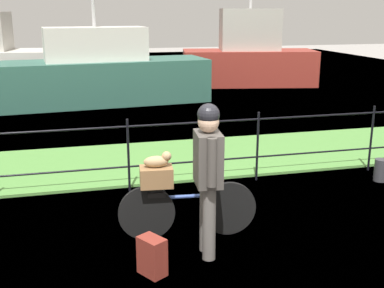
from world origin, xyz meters
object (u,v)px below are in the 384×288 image
moored_boat_near (249,58)px  moored_boat_far (97,75)px  backpack_on_paving (152,256)px  bicycle_main (187,209)px  wooden_crate (156,177)px  mooring_bollard (381,170)px  terrier_dog (158,160)px  cyclist_person (208,168)px

moored_boat_near → moored_boat_far: bearing=-156.7°
backpack_on_paving → moored_boat_far: 9.58m
bicycle_main → moored_boat_near: size_ratio=0.33×
wooden_crate → backpack_on_paving: wooden_crate is taller
mooring_bollard → moored_boat_near: (1.55, 10.04, 0.79)m
wooden_crate → terrier_dog: terrier_dog is taller
bicycle_main → moored_boat_far: (-0.52, 8.83, 0.47)m
mooring_bollard → moored_boat_near: size_ratio=0.07×
moored_boat_far → moored_boat_near: bearing=23.3°
moored_boat_near → moored_boat_far: moored_boat_near is taller
moored_boat_near → moored_boat_far: (-5.47, -2.35, -0.15)m
wooden_crate → moored_boat_far: (-0.18, 8.80, 0.05)m
cyclist_person → wooden_crate: bearing=132.9°
backpack_on_paving → wooden_crate: bearing=134.4°
cyclist_person → moored_boat_near: moored_boat_near is taller
cyclist_person → terrier_dog: bearing=131.5°
wooden_crate → moored_boat_far: size_ratio=0.06×
moored_boat_near → backpack_on_paving: bearing=-114.7°
terrier_dog → backpack_on_paving: bearing=-105.6°
bicycle_main → moored_boat_far: 8.86m
mooring_bollard → cyclist_person: bearing=-153.9°
backpack_on_paving → cyclist_person: bearing=80.2°
cyclist_person → mooring_bollard: bearing=26.1°
backpack_on_paving → mooring_bollard: 4.35m
cyclist_person → moored_boat_near: 12.61m
bicycle_main → moored_boat_far: size_ratio=0.25×
wooden_crate → moored_boat_near: 12.34m
bicycle_main → moored_boat_near: bearing=66.1°
terrier_dog → moored_boat_near: 12.33m
bicycle_main → cyclist_person: size_ratio=0.96×
wooden_crate → mooring_bollard: bearing=16.5°
bicycle_main → cyclist_person: 0.81m
backpack_on_paving → mooring_bollard: bearing=83.7°
moored_boat_far → backpack_on_paving: bearing=-90.1°
moored_boat_near → cyclist_person: bearing=-112.5°
cyclist_person → moored_boat_far: bearing=94.0°
cyclist_person → mooring_bollard: size_ratio=4.77×
bicycle_main → backpack_on_paving: 0.91m
bicycle_main → terrier_dog: terrier_dog is taller
terrier_dog → moored_boat_far: (-0.20, 8.80, -0.14)m
cyclist_person → mooring_bollard: 3.74m
wooden_crate → mooring_bollard: 3.94m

